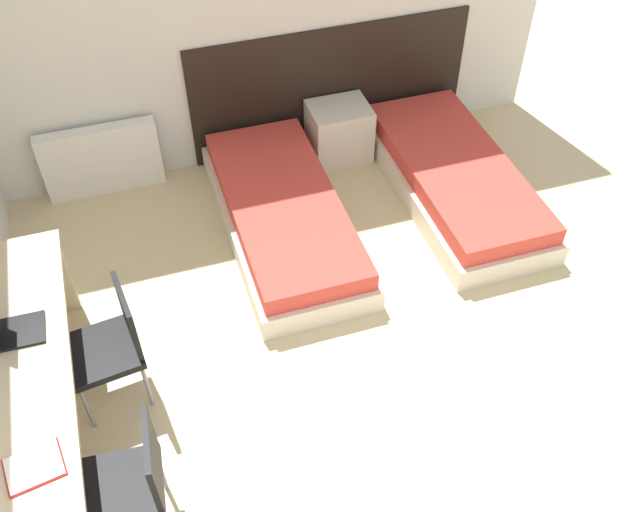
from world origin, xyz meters
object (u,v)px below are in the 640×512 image
at_px(bed_near_window, 284,216).
at_px(nightstand, 339,132).
at_px(laptop, 7,328).
at_px(chair_near_notebook, 131,482).
at_px(bed_near_door, 455,179).
at_px(chair_near_laptop, 111,342).

bearing_deg(bed_near_window, nightstand, 47.92).
height_order(bed_near_window, laptop, laptop).
relative_size(chair_near_notebook, laptop, 2.72).
xyz_separation_m(bed_near_window, chair_near_notebook, (-1.36, -2.02, 0.32)).
distance_m(bed_near_door, nightstand, 1.07).
relative_size(bed_near_window, nightstand, 3.97).
bearing_deg(laptop, bed_near_window, 31.54).
bearing_deg(nightstand, bed_near_window, -132.08).
bearing_deg(bed_near_window, chair_near_laptop, -141.23).
xyz_separation_m(bed_near_window, nightstand, (0.72, 0.80, 0.08)).
height_order(bed_near_window, chair_near_laptop, chair_near_laptop).
bearing_deg(chair_near_notebook, bed_near_window, 60.77).
distance_m(chair_near_laptop, chair_near_notebook, 0.92).
height_order(chair_near_laptop, chair_near_notebook, same).
xyz_separation_m(nightstand, laptop, (-2.57, -1.87, 0.54)).
bearing_deg(chair_near_laptop, nightstand, 34.96).
bearing_deg(nightstand, chair_near_notebook, -126.49).
xyz_separation_m(nightstand, chair_near_laptop, (-2.08, -1.89, 0.24)).
distance_m(nightstand, chair_near_laptop, 2.82).
bearing_deg(nightstand, laptop, -143.94).
relative_size(nightstand, chair_near_notebook, 0.59).
relative_size(bed_near_window, laptop, 6.36).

